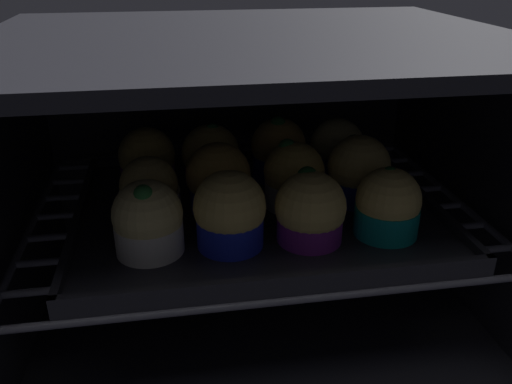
{
  "coord_description": "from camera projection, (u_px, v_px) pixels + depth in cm",
  "views": [
    {
      "loc": [
        -9.52,
        -36.88,
        44.03
      ],
      "look_at": [
        0.0,
        20.06,
        17.16
      ],
      "focal_mm": 37.03,
      "sensor_mm": 36.0,
      "label": 1
    }
  ],
  "objects": [
    {
      "name": "muffin_row1_col2",
      "position": [
        294.0,
        177.0,
        0.64
      ],
      "size": [
        7.39,
        7.39,
        8.36
      ],
      "color": "silver",
      "rests_on": "baking_tray"
    },
    {
      "name": "muffin_row1_col1",
      "position": [
        219.0,
        180.0,
        0.62
      ],
      "size": [
        7.71,
        7.71,
        8.32
      ],
      "color": "#1928B7",
      "rests_on": "baking_tray"
    },
    {
      "name": "baking_tray",
      "position": [
        256.0,
        210.0,
        0.65
      ],
      "size": [
        42.64,
        34.09,
        2.2
      ],
      "color": "black",
      "rests_on": "oven_rack"
    },
    {
      "name": "muffin_row1_col3",
      "position": [
        358.0,
        171.0,
        0.65
      ],
      "size": [
        7.72,
        7.72,
        8.37
      ],
      "color": "#1928B7",
      "rests_on": "baking_tray"
    },
    {
      "name": "muffin_row0_col3",
      "position": [
        388.0,
        206.0,
        0.57
      ],
      "size": [
        7.06,
        7.06,
        7.78
      ],
      "color": "#0C8C84",
      "rests_on": "baking_tray"
    },
    {
      "name": "muffin_row0_col2",
      "position": [
        310.0,
        211.0,
        0.56
      ],
      "size": [
        7.62,
        7.62,
        8.01
      ],
      "color": "#7A238C",
      "rests_on": "baking_tray"
    },
    {
      "name": "muffin_row0_col1",
      "position": [
        230.0,
        213.0,
        0.55
      ],
      "size": [
        7.61,
        7.61,
        8.35
      ],
      "color": "#1928B7",
      "rests_on": "baking_tray"
    },
    {
      "name": "muffin_row2_col2",
      "position": [
        278.0,
        151.0,
        0.71
      ],
      "size": [
        7.41,
        7.41,
        8.72
      ],
      "color": "#1928B7",
      "rests_on": "baking_tray"
    },
    {
      "name": "oven_rack",
      "position": [
        253.0,
        211.0,
        0.67
      ],
      "size": [
        54.8,
        42.0,
        0.8
      ],
      "color": "#51515B",
      "rests_on": "oven_cavity"
    },
    {
      "name": "oven_cavity",
      "position": [
        248.0,
        174.0,
        0.69
      ],
      "size": [
        59.0,
        47.0,
        37.0
      ],
      "color": "black",
      "rests_on": "ground"
    },
    {
      "name": "muffin_row1_col0",
      "position": [
        149.0,
        191.0,
        0.61
      ],
      "size": [
        7.05,
        7.05,
        7.34
      ],
      "color": "silver",
      "rests_on": "baking_tray"
    },
    {
      "name": "muffin_row2_col3",
      "position": [
        337.0,
        150.0,
        0.73
      ],
      "size": [
        7.33,
        7.33,
        7.82
      ],
      "color": "#1928B7",
      "rests_on": "baking_tray"
    },
    {
      "name": "muffin_row2_col0",
      "position": [
        147.0,
        161.0,
        0.68
      ],
      "size": [
        7.27,
        7.27,
        8.06
      ],
      "color": "#7A238C",
      "rests_on": "baking_tray"
    },
    {
      "name": "muffin_row2_col1",
      "position": [
        211.0,
        157.0,
        0.7
      ],
      "size": [
        7.68,
        7.68,
        8.22
      ],
      "color": "#7A238C",
      "rests_on": "baking_tray"
    },
    {
      "name": "muffin_row0_col0",
      "position": [
        148.0,
        221.0,
        0.54
      ],
      "size": [
        7.21,
        7.21,
        8.1
      ],
      "color": "silver",
      "rests_on": "baking_tray"
    }
  ]
}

